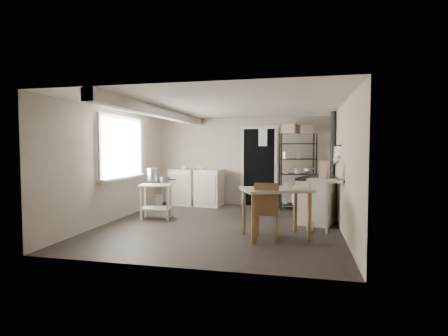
% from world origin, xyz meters
% --- Properties ---
extents(floor, '(5.00, 5.00, 0.00)m').
position_xyz_m(floor, '(0.00, 0.00, 0.00)').
color(floor, black).
rests_on(floor, ground).
extents(ceiling, '(5.00, 5.00, 0.00)m').
position_xyz_m(ceiling, '(0.00, 0.00, 2.30)').
color(ceiling, silver).
rests_on(ceiling, wall_back).
extents(wall_back, '(4.50, 0.02, 2.30)m').
position_xyz_m(wall_back, '(0.00, 2.50, 1.15)').
color(wall_back, '#A69E8E').
rests_on(wall_back, ground).
extents(wall_front, '(4.50, 0.02, 2.30)m').
position_xyz_m(wall_front, '(0.00, -2.50, 1.15)').
color(wall_front, '#A69E8E').
rests_on(wall_front, ground).
extents(wall_left, '(0.02, 5.00, 2.30)m').
position_xyz_m(wall_left, '(-2.25, 0.00, 1.15)').
color(wall_left, '#A69E8E').
rests_on(wall_left, ground).
extents(wall_right, '(0.02, 5.00, 2.30)m').
position_xyz_m(wall_right, '(2.25, 0.00, 1.15)').
color(wall_right, '#A69E8E').
rests_on(wall_right, ground).
extents(window, '(0.12, 1.76, 1.28)m').
position_xyz_m(window, '(-2.22, 0.20, 1.50)').
color(window, beige).
rests_on(window, wall_left).
extents(doorway, '(0.96, 0.10, 2.08)m').
position_xyz_m(doorway, '(0.45, 2.47, 1.00)').
color(doorway, beige).
rests_on(doorway, ground).
extents(ceiling_beam, '(0.18, 5.00, 0.18)m').
position_xyz_m(ceiling_beam, '(-1.20, 0.00, 2.20)').
color(ceiling_beam, beige).
rests_on(ceiling_beam, ceiling).
extents(wallpaper_panel, '(0.01, 5.00, 2.30)m').
position_xyz_m(wallpaper_panel, '(2.24, 0.00, 1.15)').
color(wallpaper_panel, beige).
rests_on(wallpaper_panel, wall_right).
extents(utensil_rail, '(0.06, 1.20, 0.44)m').
position_xyz_m(utensil_rail, '(2.19, 0.60, 1.55)').
color(utensil_rail, '#B4B4B6').
rests_on(utensil_rail, wall_right).
extents(prep_table, '(0.72, 0.58, 0.74)m').
position_xyz_m(prep_table, '(-1.47, 0.28, 0.40)').
color(prep_table, beige).
rests_on(prep_table, ground).
extents(stockpot, '(0.27, 0.27, 0.27)m').
position_xyz_m(stockpot, '(-1.55, 0.35, 0.94)').
color(stockpot, '#B4B4B6').
rests_on(stockpot, prep_table).
extents(saucepan, '(0.24, 0.24, 0.10)m').
position_xyz_m(saucepan, '(-1.25, 0.24, 0.85)').
color(saucepan, '#B4B4B6').
rests_on(saucepan, prep_table).
extents(bucket, '(0.25, 0.25, 0.22)m').
position_xyz_m(bucket, '(-1.46, 0.33, 0.39)').
color(bucket, '#B4B4B6').
rests_on(bucket, prep_table).
extents(base_cabinets, '(1.50, 0.75, 0.95)m').
position_xyz_m(base_cabinets, '(-1.16, 2.18, 0.46)').
color(base_cabinets, silver).
rests_on(base_cabinets, ground).
extents(mixing_bowl, '(0.27, 0.27, 0.07)m').
position_xyz_m(mixing_bowl, '(-1.04, 2.14, 0.95)').
color(mixing_bowl, silver).
rests_on(mixing_bowl, base_cabinets).
extents(counter_cup, '(0.14, 0.14, 0.11)m').
position_xyz_m(counter_cup, '(-1.46, 2.06, 0.97)').
color(counter_cup, silver).
rests_on(counter_cup, base_cabinets).
extents(shelf_rack, '(0.93, 0.51, 1.86)m').
position_xyz_m(shelf_rack, '(1.44, 2.17, 0.95)').
color(shelf_rack, black).
rests_on(shelf_rack, ground).
extents(shelf_jar, '(0.10, 0.10, 0.20)m').
position_xyz_m(shelf_jar, '(1.15, 2.17, 1.37)').
color(shelf_jar, silver).
rests_on(shelf_jar, shelf_rack).
extents(storage_box_a, '(0.38, 0.35, 0.22)m').
position_xyz_m(storage_box_a, '(1.24, 2.19, 2.01)').
color(storage_box_a, beige).
rests_on(storage_box_a, shelf_rack).
extents(storage_box_b, '(0.38, 0.37, 0.19)m').
position_xyz_m(storage_box_b, '(1.61, 2.21, 1.99)').
color(storage_box_b, beige).
rests_on(storage_box_b, shelf_rack).
extents(stove, '(0.94, 1.30, 0.92)m').
position_xyz_m(stove, '(1.88, 0.77, 0.44)').
color(stove, silver).
rests_on(stove, ground).
extents(stovepipe, '(0.15, 0.15, 1.53)m').
position_xyz_m(stovepipe, '(2.18, 1.17, 1.59)').
color(stovepipe, black).
rests_on(stovepipe, stove).
extents(side_ledge, '(0.69, 0.48, 0.96)m').
position_xyz_m(side_ledge, '(1.95, -0.30, 0.43)').
color(side_ledge, beige).
rests_on(side_ledge, ground).
extents(oats_box, '(0.19, 0.24, 0.32)m').
position_xyz_m(oats_box, '(1.92, -0.32, 1.01)').
color(oats_box, beige).
rests_on(oats_box, side_ledge).
extents(work_table, '(1.30, 1.13, 0.83)m').
position_xyz_m(work_table, '(1.11, -0.72, 0.38)').
color(work_table, '#BDB0A1').
rests_on(work_table, ground).
extents(table_cup, '(0.10, 0.10, 0.09)m').
position_xyz_m(table_cup, '(1.34, -0.79, 0.81)').
color(table_cup, silver).
rests_on(table_cup, work_table).
extents(chair, '(0.40, 0.42, 0.95)m').
position_xyz_m(chair, '(0.98, -0.85, 0.48)').
color(chair, brown).
rests_on(chair, ground).
extents(flour_sack, '(0.53, 0.50, 0.51)m').
position_xyz_m(flour_sack, '(1.51, 2.06, 0.24)').
color(flour_sack, white).
rests_on(flour_sack, ground).
extents(floor_crock, '(0.16, 0.16, 0.16)m').
position_xyz_m(floor_crock, '(1.70, -0.09, 0.07)').
color(floor_crock, silver).
rests_on(floor_crock, ground).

